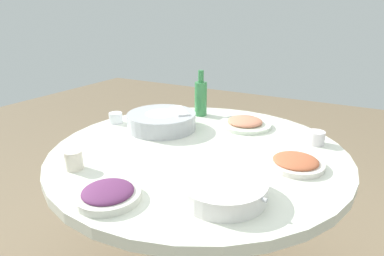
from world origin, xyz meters
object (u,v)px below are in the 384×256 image
at_px(rice_bowl, 162,121).
at_px(tea_cup_far, 116,118).
at_px(dish_tofu_braise, 296,162).
at_px(tea_cup_side, 74,160).
at_px(dish_shrimp, 245,123).
at_px(green_bottle, 201,97).
at_px(dish_eggplant, 108,194).
at_px(tea_cup_near, 316,138).
at_px(round_dining_table, 198,168).
at_px(soup_bowl, 223,189).

relative_size(rice_bowl, tea_cup_far, 4.95).
bearing_deg(dish_tofu_braise, tea_cup_side, -59.79).
xyz_separation_m(dish_shrimp, green_bottle, (-0.06, -0.27, 0.08)).
relative_size(tea_cup_far, tea_cup_side, 0.96).
relative_size(dish_eggplant, dish_shrimp, 0.77).
xyz_separation_m(rice_bowl, green_bottle, (-0.28, 0.06, 0.06)).
bearing_deg(tea_cup_side, rice_bowl, 175.97).
bearing_deg(green_bottle, tea_cup_near, 78.27).
height_order(dish_eggplant, dish_shrimp, dish_shrimp).
bearing_deg(tea_cup_side, green_bottle, 172.92).
bearing_deg(tea_cup_far, dish_eggplant, 39.58).
xyz_separation_m(round_dining_table, rice_bowl, (-0.12, -0.26, 0.13)).
relative_size(dish_shrimp, green_bottle, 1.04).
height_order(dish_tofu_braise, dish_eggplant, dish_eggplant).
xyz_separation_m(dish_eggplant, tea_cup_side, (-0.09, -0.24, 0.02)).
xyz_separation_m(dish_tofu_braise, tea_cup_far, (-0.06, -0.88, 0.01)).
xyz_separation_m(dish_tofu_braise, green_bottle, (-0.38, -0.58, 0.08)).
xyz_separation_m(rice_bowl, soup_bowl, (0.41, 0.49, -0.01)).
xyz_separation_m(soup_bowl, green_bottle, (-0.69, -0.43, 0.07)).
bearing_deg(round_dining_table, tea_cup_side, -38.13).
distance_m(round_dining_table, tea_cup_far, 0.52).
bearing_deg(green_bottle, dish_tofu_braise, 56.68).
xyz_separation_m(dish_eggplant, dish_shrimp, (-0.80, 0.13, -0.00)).
xyz_separation_m(green_bottle, tea_cup_side, (0.77, -0.10, -0.06)).
bearing_deg(dish_shrimp, dish_tofu_braise, 43.82).
relative_size(dish_tofu_braise, tea_cup_far, 3.07).
height_order(green_bottle, tea_cup_far, green_bottle).
relative_size(soup_bowl, dish_shrimp, 1.14).
relative_size(green_bottle, tea_cup_far, 3.70).
distance_m(rice_bowl, tea_cup_side, 0.49).
height_order(dish_eggplant, green_bottle, green_bottle).
bearing_deg(tea_cup_near, dish_tofu_braise, -5.77).
relative_size(round_dining_table, tea_cup_near, 16.25).
xyz_separation_m(round_dining_table, tea_cup_near, (-0.27, 0.41, 0.12)).
xyz_separation_m(rice_bowl, dish_eggplant, (0.58, 0.20, -0.02)).
bearing_deg(rice_bowl, dish_eggplant, 19.28).
bearing_deg(dish_shrimp, tea_cup_near, 78.78).
bearing_deg(round_dining_table, tea_cup_far, -99.04).
xyz_separation_m(dish_tofu_braise, tea_cup_near, (-0.25, 0.03, 0.01)).
bearing_deg(dish_tofu_braise, tea_cup_near, 174.23).
height_order(tea_cup_near, tea_cup_far, tea_cup_near).
bearing_deg(soup_bowl, tea_cup_far, -116.63).
distance_m(dish_tofu_braise, tea_cup_side, 0.78).
bearing_deg(soup_bowl, round_dining_table, -141.00).
xyz_separation_m(dish_shrimp, tea_cup_near, (0.07, 0.33, 0.01)).
bearing_deg(rice_bowl, dish_shrimp, 123.38).
height_order(rice_bowl, green_bottle, green_bottle).
bearing_deg(soup_bowl, tea_cup_side, -81.09).
height_order(rice_bowl, tea_cup_far, rice_bowl).
relative_size(round_dining_table, soup_bowl, 4.14).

